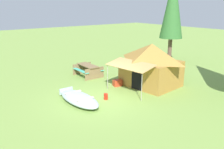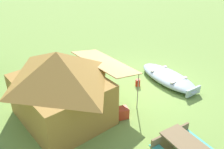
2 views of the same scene
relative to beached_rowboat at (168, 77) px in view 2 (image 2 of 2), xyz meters
The scene contains 5 objects.
ground_plane 1.15m from the beached_rowboat, 73.02° to the left, with size 80.00×80.00×0.00m, color #789A45.
beached_rowboat is the anchor object (origin of this frame).
canvas_cabin_tent 4.90m from the beached_rowboat, 86.97° to the left, with size 3.46×4.07×2.50m.
cooler_box 3.24m from the beached_rowboat, 105.27° to the left, with size 0.50×0.35×0.37m, color #B2371E.
fuel_can 1.38m from the beached_rowboat, 70.10° to the left, with size 0.20×0.20×0.30m, color red.
Camera 2 is at (-6.75, 6.15, 5.53)m, focal length 40.06 mm.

